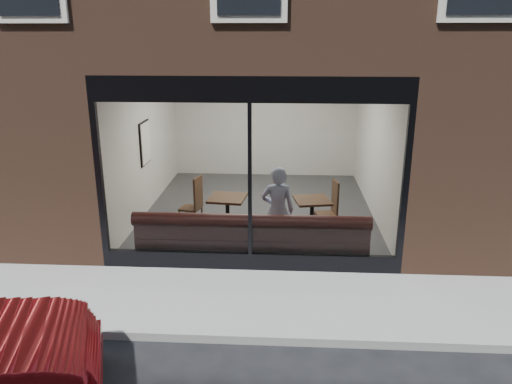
# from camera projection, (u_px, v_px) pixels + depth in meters

# --- Properties ---
(ground) EXTENTS (120.00, 120.00, 0.00)m
(ground) POSITION_uv_depth(u_px,v_px,m) (239.00, 340.00, 6.48)
(ground) COLOR black
(ground) RESTS_ON ground
(sidewalk_near) EXTENTS (40.00, 2.00, 0.01)m
(sidewalk_near) POSITION_uv_depth(u_px,v_px,m) (245.00, 301.00, 7.43)
(sidewalk_near) COLOR gray
(sidewalk_near) RESTS_ON ground
(kerb_near) EXTENTS (40.00, 0.10, 0.12)m
(kerb_near) POSITION_uv_depth(u_px,v_px,m) (239.00, 338.00, 6.41)
(kerb_near) COLOR gray
(kerb_near) RESTS_ON ground
(host_building_pier_left) EXTENTS (2.50, 12.00, 3.20)m
(host_building_pier_left) POSITION_uv_depth(u_px,v_px,m) (130.00, 117.00, 13.82)
(host_building_pier_left) COLOR brown
(host_building_pier_left) RESTS_ON ground
(host_building_pier_right) EXTENTS (2.50, 12.00, 3.20)m
(host_building_pier_right) POSITION_uv_depth(u_px,v_px,m) (404.00, 120.00, 13.40)
(host_building_pier_right) COLOR brown
(host_building_pier_right) RESTS_ON ground
(host_building_backfill) EXTENTS (5.00, 6.00, 3.20)m
(host_building_backfill) POSITION_uv_depth(u_px,v_px,m) (269.00, 104.00, 16.47)
(host_building_backfill) COLOR brown
(host_building_backfill) RESTS_ON ground
(cafe_floor) EXTENTS (6.00, 6.00, 0.00)m
(cafe_floor) POSITION_uv_depth(u_px,v_px,m) (259.00, 210.00, 11.23)
(cafe_floor) COLOR #2D2D30
(cafe_floor) RESTS_ON ground
(cafe_ceiling) EXTENTS (6.00, 6.00, 0.00)m
(cafe_ceiling) POSITION_uv_depth(u_px,v_px,m) (260.00, 65.00, 10.27)
(cafe_ceiling) COLOR white
(cafe_ceiling) RESTS_ON host_building_upper
(cafe_wall_back) EXTENTS (5.00, 0.00, 5.00)m
(cafe_wall_back) POSITION_uv_depth(u_px,v_px,m) (265.00, 119.00, 13.60)
(cafe_wall_back) COLOR silver
(cafe_wall_back) RESTS_ON ground
(cafe_wall_left) EXTENTS (0.00, 6.00, 6.00)m
(cafe_wall_left) POSITION_uv_depth(u_px,v_px,m) (146.00, 139.00, 10.89)
(cafe_wall_left) COLOR silver
(cafe_wall_left) RESTS_ON ground
(cafe_wall_right) EXTENTS (0.00, 6.00, 6.00)m
(cafe_wall_right) POSITION_uv_depth(u_px,v_px,m) (376.00, 142.00, 10.62)
(cafe_wall_right) COLOR silver
(cafe_wall_right) RESTS_ON ground
(storefront_kick) EXTENTS (5.00, 0.10, 0.30)m
(storefront_kick) POSITION_uv_depth(u_px,v_px,m) (250.00, 261.00, 8.38)
(storefront_kick) COLOR black
(storefront_kick) RESTS_ON ground
(storefront_header) EXTENTS (5.00, 0.10, 0.40)m
(storefront_header) POSITION_uv_depth(u_px,v_px,m) (250.00, 89.00, 7.52)
(storefront_header) COLOR black
(storefront_header) RESTS_ON host_building_upper
(storefront_mullion) EXTENTS (0.06, 0.10, 2.50)m
(storefront_mullion) POSITION_uv_depth(u_px,v_px,m) (250.00, 181.00, 7.96)
(storefront_mullion) COLOR black
(storefront_mullion) RESTS_ON storefront_kick
(storefront_glass) EXTENTS (4.80, 0.00, 4.80)m
(storefront_glass) POSITION_uv_depth(u_px,v_px,m) (250.00, 182.00, 7.93)
(storefront_glass) COLOR white
(storefront_glass) RESTS_ON storefront_kick
(banquette) EXTENTS (4.00, 0.55, 0.45)m
(banquette) POSITION_uv_depth(u_px,v_px,m) (252.00, 247.00, 8.74)
(banquette) COLOR black
(banquette) RESTS_ON cafe_floor
(person) EXTENTS (0.60, 0.40, 1.61)m
(person) POSITION_uv_depth(u_px,v_px,m) (278.00, 211.00, 8.84)
(person) COLOR #ADB9E1
(person) RESTS_ON cafe_floor
(cafe_table_left) EXTENTS (0.76, 0.76, 0.04)m
(cafe_table_left) POSITION_uv_depth(u_px,v_px,m) (227.00, 198.00, 9.73)
(cafe_table_left) COLOR #331E13
(cafe_table_left) RESTS_ON cafe_floor
(cafe_table_right) EXTENTS (0.77, 0.77, 0.04)m
(cafe_table_right) POSITION_uv_depth(u_px,v_px,m) (312.00, 200.00, 9.60)
(cafe_table_right) COLOR #331E13
(cafe_table_right) RESTS_ON cafe_floor
(cafe_chair_left) EXTENTS (0.49, 0.49, 0.04)m
(cafe_chair_left) POSITION_uv_depth(u_px,v_px,m) (191.00, 208.00, 10.68)
(cafe_chair_left) COLOR #331E13
(cafe_chair_left) RESTS_ON cafe_floor
(cafe_chair_right) EXTENTS (0.45, 0.45, 0.04)m
(cafe_chair_right) POSITION_uv_depth(u_px,v_px,m) (325.00, 214.00, 10.32)
(cafe_chair_right) COLOR #331E13
(cafe_chair_right) RESTS_ON cafe_floor
(wall_poster) EXTENTS (0.02, 0.65, 0.87)m
(wall_poster) POSITION_uv_depth(u_px,v_px,m) (146.00, 143.00, 10.75)
(wall_poster) COLOR white
(wall_poster) RESTS_ON cafe_wall_left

